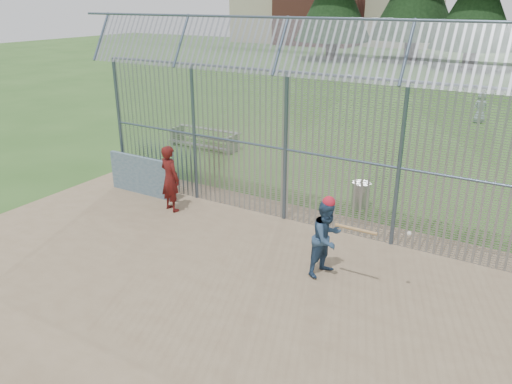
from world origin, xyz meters
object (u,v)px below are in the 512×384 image
Objects in this scene: onlooker at (170,178)px; trash_can at (361,195)px; dugout_wall at (143,176)px; bleacher at (204,138)px; batter at (327,238)px.

onlooker is 2.33× the size of trash_can.
dugout_wall is 5.38m from bleacher.
bleacher is (-3.04, 5.70, -0.57)m from onlooker.
trash_can is at bearing -19.29° from bleacher.
batter reaches higher than bleacher.
dugout_wall is 1.68m from onlooker.
bleacher is at bearing -47.44° from onlooker.
bleacher is at bearing 68.41° from batter.
dugout_wall is 6.94m from batter.
dugout_wall is at bearing -157.61° from trash_can.
dugout_wall is 0.83× the size of bleacher.
trash_can is at bearing 22.39° from dugout_wall.
bleacher is at bearing 106.03° from dugout_wall.
trash_can is at bearing 26.74° from batter.
onlooker is at bearing 96.57° from batter.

